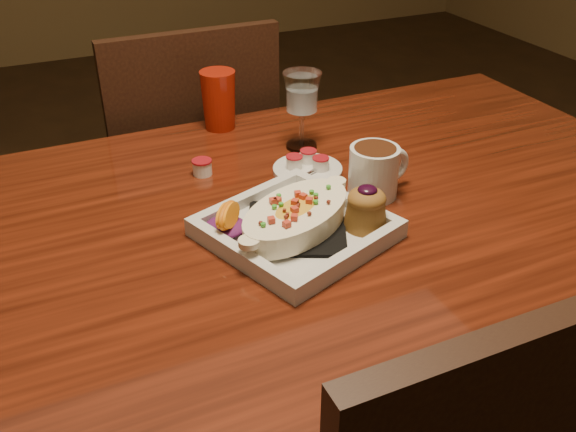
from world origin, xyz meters
name	(u,v)px	position (x,y,z in m)	size (l,w,h in m)	color
table	(290,267)	(0.00, 0.00, 0.65)	(1.50, 0.90, 0.75)	maroon
chair_far	(189,183)	(0.00, 0.63, 0.51)	(0.42, 0.42, 0.93)	black
plate	(302,220)	(0.00, -0.05, 0.78)	(0.31, 0.31, 0.08)	silver
coffee_mug	(375,169)	(0.17, 0.02, 0.80)	(0.12, 0.09, 0.09)	silver
goblet	(302,96)	(0.14, 0.24, 0.86)	(0.07, 0.07, 0.15)	silver
saucer	(308,167)	(0.10, 0.14, 0.76)	(0.13, 0.13, 0.09)	silver
creamer_loose	(202,167)	(-0.08, 0.21, 0.76)	(0.04, 0.04, 0.03)	white
red_tumbler	(219,100)	(0.02, 0.40, 0.81)	(0.07, 0.07, 0.12)	#9F1A0B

